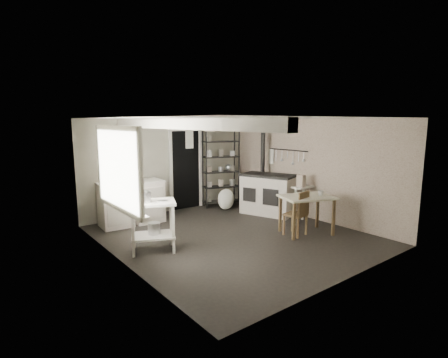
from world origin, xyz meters
TOP-DOWN VIEW (x-y plane):
  - floor at (0.00, 0.00)m, footprint 5.00×5.00m
  - ceiling at (0.00, 0.00)m, footprint 5.00×5.00m
  - wall_back at (0.00, 2.50)m, footprint 4.50×0.02m
  - wall_front at (0.00, -2.50)m, footprint 4.50×0.02m
  - wall_left at (-2.25, 0.00)m, footprint 0.02×5.00m
  - wall_right at (2.25, 0.00)m, footprint 0.02×5.00m
  - window at (-2.22, 0.20)m, footprint 0.12×1.76m
  - doorway at (0.45, 2.47)m, footprint 0.96×0.10m
  - ceiling_beam at (-1.20, 0.00)m, footprint 0.18×5.00m
  - wallpaper_panel at (2.24, 0.00)m, footprint 0.01×5.00m
  - utensil_rail at (2.19, 0.60)m, footprint 0.06×1.20m
  - prep_table at (-1.62, 0.23)m, footprint 0.93×0.82m
  - stockpot at (-1.75, 0.27)m, footprint 0.29×0.29m
  - saucepan at (-1.46, 0.13)m, footprint 0.23×0.23m
  - bucket at (-1.59, 0.25)m, footprint 0.26×0.26m
  - base_cabinets at (-1.24, 2.02)m, footprint 1.47×0.70m
  - mixing_bowl at (-1.16, 2.00)m, footprint 0.29×0.29m
  - counter_cup at (-1.62, 1.89)m, footprint 0.13×0.13m
  - shelf_rack at (1.31, 2.12)m, footprint 1.01×0.63m
  - shelf_jar at (0.97, 2.15)m, footprint 0.10×0.10m
  - storage_box_a at (1.06, 2.10)m, footprint 0.43×0.40m
  - storage_box_b at (1.52, 2.18)m, footprint 0.35×0.34m
  - stove at (1.73, 0.77)m, footprint 1.08×1.40m
  - stovepipe at (1.93, 1.19)m, footprint 0.12×0.12m
  - side_ledge at (1.95, -0.10)m, footprint 0.52×0.28m
  - oats_box at (1.85, -0.13)m, footprint 0.13×0.19m
  - work_table at (1.25, -0.79)m, footprint 1.20×1.02m
  - table_cup at (1.48, -0.94)m, footprint 0.11×0.11m
  - chair at (1.00, -0.72)m, footprint 0.43×0.44m
  - flour_sack at (1.17, 1.73)m, footprint 0.52×0.47m
  - floor_crock at (1.48, -0.27)m, footprint 0.13×0.13m

SIDE VIEW (x-z plane):
  - floor at x=0.00m, z-range 0.00..0.00m
  - floor_crock at x=1.48m, z-range 0.01..0.14m
  - flour_sack at x=1.17m, z-range -0.03..0.51m
  - work_table at x=1.25m, z-range -0.01..0.77m
  - bucket at x=-1.59m, z-range 0.27..0.50m
  - prep_table at x=-1.62m, z-range -0.04..0.84m
  - side_ledge at x=1.95m, z-range 0.04..0.82m
  - stove at x=1.73m, z-range -0.05..0.93m
  - base_cabinets at x=-1.24m, z-range -0.01..0.93m
  - chair at x=1.00m, z-range 0.03..0.94m
  - table_cup at x=1.48m, z-range 0.76..0.86m
  - saucepan at x=-1.46m, z-range 0.80..0.90m
  - stockpot at x=-1.75m, z-range 0.81..1.07m
  - shelf_rack at x=1.31m, z-range -0.04..1.94m
  - mixing_bowl at x=-1.16m, z-range 0.92..0.99m
  - counter_cup at x=-1.62m, z-range 0.92..1.02m
  - doorway at x=0.45m, z-range -0.04..2.04m
  - oats_box at x=1.85m, z-range 0.87..1.15m
  - wall_back at x=0.00m, z-range 0.00..2.30m
  - wall_front at x=0.00m, z-range 0.00..2.30m
  - wall_left at x=-2.25m, z-range 0.00..2.30m
  - wall_right at x=2.25m, z-range 0.00..2.30m
  - wallpaper_panel at x=2.24m, z-range 0.00..2.30m
  - shelf_jar at x=0.97m, z-range 1.27..1.46m
  - window at x=-2.22m, z-range 0.86..2.14m
  - utensil_rail at x=2.19m, z-range 1.33..1.77m
  - stovepipe at x=1.93m, z-range 0.86..2.32m
  - storage_box_b at x=1.52m, z-range 1.89..2.09m
  - storage_box_a at x=1.06m, z-range 1.89..2.13m
  - ceiling_beam at x=-1.20m, z-range 2.11..2.29m
  - ceiling at x=0.00m, z-range 2.30..2.30m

